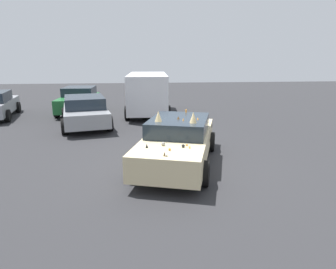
{
  "coord_description": "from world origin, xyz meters",
  "views": [
    {
      "loc": [
        -8.31,
        1.17,
        3.05
      ],
      "look_at": [
        0.0,
        0.3,
        0.9
      ],
      "focal_mm": 31.76,
      "sensor_mm": 36.0,
      "label": 1
    }
  ],
  "objects_px": {
    "parked_van_behind_left": "(148,92)",
    "parked_sedan_row_back_center": "(85,111)",
    "art_car_decorated": "(178,141)",
    "parked_sedan_near_right": "(79,100)"
  },
  "relations": [
    {
      "from": "parked_van_behind_left",
      "to": "parked_sedan_row_back_center",
      "type": "height_order",
      "value": "parked_van_behind_left"
    },
    {
      "from": "art_car_decorated",
      "to": "parked_van_behind_left",
      "type": "distance_m",
      "value": 8.21
    },
    {
      "from": "parked_sedan_row_back_center",
      "to": "parked_sedan_near_right",
      "type": "xyz_separation_m",
      "value": [
        3.46,
        0.88,
        0.02
      ]
    },
    {
      "from": "art_car_decorated",
      "to": "parked_sedan_near_right",
      "type": "xyz_separation_m",
      "value": [
        8.92,
        4.45,
        0.04
      ]
    },
    {
      "from": "parked_van_behind_left",
      "to": "parked_sedan_row_back_center",
      "type": "xyz_separation_m",
      "value": [
        -2.71,
        2.99,
        -0.53
      ]
    },
    {
      "from": "art_car_decorated",
      "to": "parked_van_behind_left",
      "type": "height_order",
      "value": "parked_van_behind_left"
    },
    {
      "from": "parked_van_behind_left",
      "to": "parked_sedan_near_right",
      "type": "height_order",
      "value": "parked_van_behind_left"
    },
    {
      "from": "art_car_decorated",
      "to": "parked_sedan_row_back_center",
      "type": "distance_m",
      "value": 6.52
    },
    {
      "from": "parked_sedan_row_back_center",
      "to": "parked_van_behind_left",
      "type": "bearing_deg",
      "value": -60.2
    },
    {
      "from": "parked_sedan_row_back_center",
      "to": "parked_sedan_near_right",
      "type": "relative_size",
      "value": 1.2
    }
  ]
}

